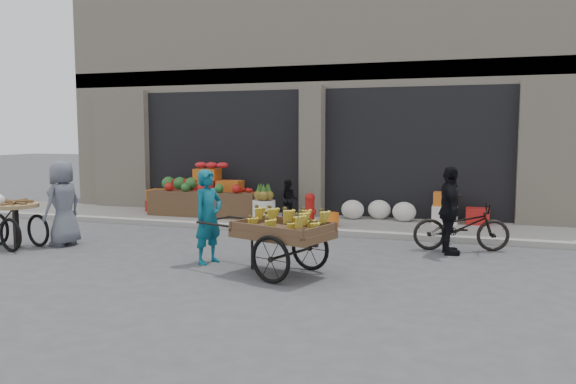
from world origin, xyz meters
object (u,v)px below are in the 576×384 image
(pineapple_bin, at_px, (264,211))
(banana_cart, at_px, (280,228))
(seated_person, at_px, (289,200))
(cyclist, at_px, (449,210))
(orange_bucket, at_px, (331,220))
(fire_hydrant, at_px, (310,208))
(vendor_woman, at_px, (208,217))
(tricycle_cart, at_px, (15,218))
(vendor_grey, at_px, (63,203))
(bicycle, at_px, (461,226))

(pineapple_bin, distance_m, banana_cart, 4.32)
(seated_person, height_order, cyclist, cyclist)
(orange_bucket, bearing_deg, fire_hydrant, 174.29)
(seated_person, height_order, vendor_woman, vendor_woman)
(orange_bucket, relative_size, tricycle_cart, 0.22)
(seated_person, relative_size, tricycle_cart, 0.64)
(pineapple_bin, height_order, seated_person, seated_person)
(seated_person, relative_size, vendor_grey, 0.57)
(fire_hydrant, xyz_separation_m, seated_person, (-0.70, 0.65, 0.08))
(tricycle_cart, height_order, cyclist, cyclist)
(fire_hydrant, bearing_deg, bicycle, -20.92)
(banana_cart, bearing_deg, seated_person, 125.18)
(seated_person, height_order, banana_cart, seated_person)
(banana_cart, xyz_separation_m, vendor_woman, (-1.37, 0.36, 0.06))
(fire_hydrant, height_order, vendor_woman, vendor_woman)
(vendor_grey, bearing_deg, orange_bucket, 131.13)
(fire_hydrant, xyz_separation_m, vendor_woman, (-0.74, -3.54, 0.27))
(pineapple_bin, distance_m, cyclist, 4.45)
(vendor_grey, bearing_deg, vendor_woman, 89.14)
(vendor_grey, bearing_deg, seated_person, 145.64)
(orange_bucket, distance_m, vendor_grey, 5.46)
(vendor_woman, distance_m, bicycle, 4.59)
(orange_bucket, xyz_separation_m, tricycle_cart, (-5.22, -3.47, 0.30))
(orange_bucket, bearing_deg, vendor_woman, -109.63)
(fire_hydrant, height_order, banana_cart, banana_cart)
(orange_bucket, relative_size, vendor_woman, 0.21)
(banana_cart, xyz_separation_m, cyclist, (2.38, 2.28, 0.07))
(banana_cart, distance_m, vendor_woman, 1.42)
(orange_bucket, relative_size, seated_person, 0.34)
(orange_bucket, bearing_deg, banana_cart, -88.14)
(vendor_woman, bearing_deg, pineapple_bin, 24.80)
(orange_bucket, relative_size, banana_cart, 0.13)
(pineapple_bin, height_order, cyclist, cyclist)
(banana_cart, distance_m, vendor_grey, 4.73)
(orange_bucket, height_order, seated_person, seated_person)
(banana_cart, xyz_separation_m, bicycle, (2.58, 2.68, -0.27))
(vendor_woman, bearing_deg, bicycle, -40.50)
(fire_hydrant, height_order, bicycle, bicycle)
(seated_person, distance_m, cyclist, 4.35)
(orange_bucket, bearing_deg, seated_person, 149.74)
(fire_hydrant, bearing_deg, pineapple_bin, 177.40)
(seated_person, relative_size, vendor_woman, 0.60)
(vendor_grey, relative_size, bicycle, 0.95)
(tricycle_cart, bearing_deg, cyclist, 26.39)
(orange_bucket, xyz_separation_m, vendor_woman, (-1.24, -3.49, 0.50))
(tricycle_cart, bearing_deg, fire_hydrant, 49.33)
(bicycle, bearing_deg, pineapple_bin, 61.43)
(fire_hydrant, bearing_deg, vendor_woman, -101.87)
(fire_hydrant, bearing_deg, orange_bucket, -5.71)
(fire_hydrant, relative_size, cyclist, 0.45)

